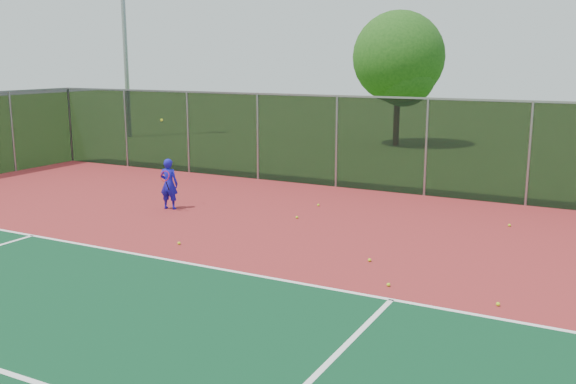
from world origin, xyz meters
The scene contains 13 objects.
ground centered at (0.00, 0.00, 0.00)m, with size 120.00×120.00×0.00m, color #315D1A.
court_apron centered at (0.00, 2.00, 0.01)m, with size 30.00×20.00×0.02m, color maroon.
fence_back centered at (0.00, 12.00, 1.56)m, with size 30.00×0.06×3.03m.
tennis_player centered at (-5.87, 6.82, 0.75)m, with size 0.60×0.64×2.53m.
practice_ball_0 centered at (-2.28, 9.09, 0.06)m, with size 0.07×0.07×0.07m, color #BFE01A.
practice_ball_1 centered at (2.99, 9.26, 0.06)m, with size 0.07×0.07×0.07m, color #BFE01A.
practice_ball_2 centered at (0.88, 4.89, 0.06)m, with size 0.07×0.07×0.07m, color #BFE01A.
practice_ball_3 centered at (-3.43, 4.04, 0.06)m, with size 0.07×0.07×0.07m, color #BFE01A.
practice_ball_4 centered at (1.72, 3.64, 0.06)m, with size 0.07×0.07×0.07m, color #BFE01A.
practice_ball_5 centered at (3.71, 3.59, 0.06)m, with size 0.07×0.07×0.07m, color #BFE01A.
practice_ball_6 centered at (-2.16, 7.49, 0.06)m, with size 0.07×0.07×0.07m, color #BFE01A.
floodlight_nw centered at (-18.79, 19.81, 6.44)m, with size 0.90×0.40×11.34m.
tree_back_left centered at (-4.55, 23.11, 4.09)m, with size 4.43×4.43×6.51m.
Camera 1 is at (5.35, -7.28, 4.17)m, focal length 40.00 mm.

